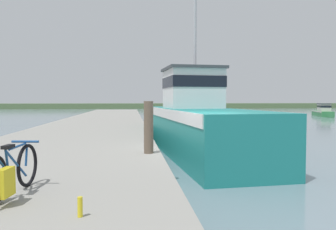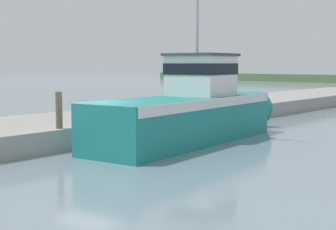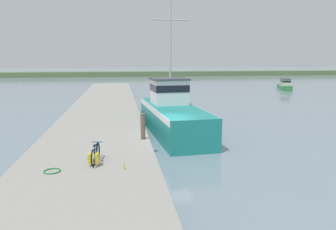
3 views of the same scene
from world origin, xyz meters
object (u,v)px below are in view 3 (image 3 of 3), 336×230
boat_white_moored (285,85)px  water_bottle_by_bike (124,166)px  mooring_post (143,126)px  fishing_boat_main (171,113)px  bicycle_touring (95,155)px

boat_white_moored → water_bottle_by_bike: boat_white_moored is taller
boat_white_moored → mooring_post: (-26.32, -34.42, 0.88)m
fishing_boat_main → mooring_post: 5.84m
mooring_post → boat_white_moored: bearing=52.6°
boat_white_moored → water_bottle_by_bike: size_ratio=30.27×
mooring_post → water_bottle_by_bike: bearing=-103.0°
bicycle_touring → water_bottle_by_bike: bearing=-30.3°
fishing_boat_main → mooring_post: size_ratio=8.80×
mooring_post → water_bottle_by_bike: (-1.09, -4.72, -0.58)m
boat_white_moored → mooring_post: 43.34m
bicycle_touring → water_bottle_by_bike: 1.49m
bicycle_touring → water_bottle_by_bike: (1.17, -0.89, -0.23)m
fishing_boat_main → boat_white_moored: bearing=45.9°
fishing_boat_main → boat_white_moored: 37.67m
bicycle_touring → mooring_post: bearing=66.3°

